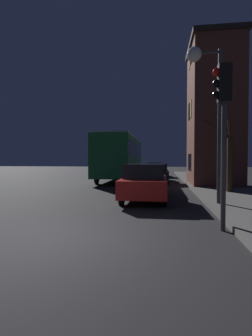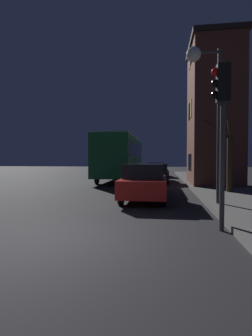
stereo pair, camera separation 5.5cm
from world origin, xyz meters
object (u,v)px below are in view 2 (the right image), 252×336
(traffic_light, at_px, (221,111))
(car_far_lane, at_px, (156,169))
(bus, at_px, (121,155))
(bare_tree, at_px, (228,154))
(car_near_lane, at_px, (145,181))
(car_mid_lane, at_px, (156,173))
(streetlamp, at_px, (204,84))

(traffic_light, xyz_separation_m, car_far_lane, (-2.02, 20.62, -2.12))
(bus, bearing_deg, bare_tree, -51.25)
(bare_tree, xyz_separation_m, car_near_lane, (-3.92, -2.12, -1.20))
(car_mid_lane, bearing_deg, streetlamp, -79.29)
(bare_tree, relative_size, car_near_lane, 0.80)
(bare_tree, relative_size, bus, 0.35)
(streetlamp, xyz_separation_m, car_far_lane, (-2.10, 17.46, -3.66))
(bus, relative_size, car_far_lane, 2.40)
(traffic_light, relative_size, bare_tree, 1.05)
(traffic_light, xyz_separation_m, bare_tree, (1.78, 6.82, -0.89))
(car_far_lane, bearing_deg, car_near_lane, -90.42)
(car_near_lane, bearing_deg, bus, 104.48)
(car_mid_lane, distance_m, car_far_lane, 7.31)
(streetlamp, distance_m, car_far_lane, 17.96)
(car_far_lane, bearing_deg, streetlamp, -83.14)
(traffic_light, bearing_deg, streetlamp, 88.60)
(traffic_light, xyz_separation_m, car_mid_lane, (-1.84, 13.32, -2.13))
(streetlamp, distance_m, bare_tree, 4.70)
(traffic_light, distance_m, bus, 15.79)
(bare_tree, bearing_deg, car_near_lane, -151.64)
(bare_tree, bearing_deg, streetlamp, -115.01)
(car_mid_lane, height_order, car_far_lane, car_far_lane)
(streetlamp, bearing_deg, bus, 112.38)
(streetlamp, bearing_deg, car_far_lane, 96.86)
(car_near_lane, relative_size, car_far_lane, 1.06)
(bus, xyz_separation_m, car_far_lane, (2.78, 5.60, -1.38))
(car_far_lane, bearing_deg, car_mid_lane, -88.58)
(streetlamp, bearing_deg, traffic_light, -91.40)
(car_near_lane, distance_m, car_far_lane, 15.92)
(streetlamp, relative_size, bus, 0.52)
(streetlamp, distance_m, bus, 13.02)
(streetlamp, relative_size, bare_tree, 1.47)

